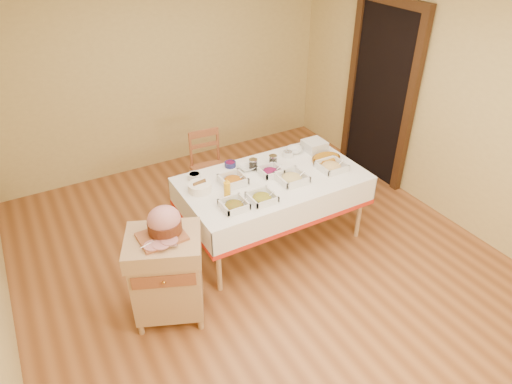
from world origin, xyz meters
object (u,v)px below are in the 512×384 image
mustard_bottle (227,189)px  bread_basket (200,187)px  dining_chair (209,167)px  butcher_cart (167,272)px  plate_stack (314,146)px  ham_on_board (164,223)px  dining_table (273,191)px  preserve_jar_left (253,165)px  preserve_jar_right (273,161)px  brass_platter (326,158)px

mustard_bottle → bread_basket: mustard_bottle is taller
dining_chair → butcher_cart: bearing=-125.7°
plate_stack → ham_on_board: bearing=-159.9°
dining_chair → ham_on_board: 1.85m
dining_chair → mustard_bottle: (-0.30, -1.10, 0.40)m
dining_table → ham_on_board: (-1.27, -0.44, 0.35)m
dining_table → plate_stack: bearing=21.8°
butcher_cart → bread_basket: bearing=46.0°
dining_chair → preserve_jar_left: (0.16, -0.76, 0.36)m
bread_basket → dining_table: bearing=-10.5°
ham_on_board → plate_stack: ham_on_board is taller
ham_on_board → bread_basket: (0.55, 0.58, -0.15)m
dining_table → preserve_jar_right: size_ratio=16.53×
ham_on_board → preserve_jar_left: bearing=30.1°
butcher_cart → bread_basket: (0.59, 0.61, 0.32)m
preserve_jar_right → plate_stack: bearing=6.1°
preserve_jar_right → bread_basket: (-0.86, -0.08, -0.01)m
butcher_cart → preserve_jar_right: bearing=25.6°
dining_table → preserve_jar_right: preserve_jar_right is taller
preserve_jar_right → plate_stack: (0.57, 0.06, 0.00)m
plate_stack → dining_chair: bearing=142.4°
plate_stack → brass_platter: bearing=-95.5°
preserve_jar_right → plate_stack: size_ratio=0.49×
dining_chair → brass_platter: (0.93, -0.98, 0.33)m
plate_stack → butcher_cart: bearing=-159.5°
ham_on_board → preserve_jar_right: 1.56m
dining_table → butcher_cart: 1.40m
preserve_jar_right → butcher_cart: bearing=-154.4°
preserve_jar_left → preserve_jar_right: preserve_jar_left is taller
mustard_bottle → preserve_jar_right: bearing=24.1°
butcher_cart → plate_stack: size_ratio=3.78×
ham_on_board → brass_platter: 2.02m
butcher_cart → brass_platter: 2.08m
mustard_bottle → plate_stack: mustard_bottle is taller
butcher_cart → plate_stack: plate_stack is taller
ham_on_board → brass_platter: (1.95, 0.48, -0.17)m
plate_stack → brass_platter: 0.25m
dining_table → preserve_jar_left: bearing=109.0°
preserve_jar_left → brass_platter: size_ratio=0.34×
ham_on_board → dining_table: bearing=19.1°
dining_chair → mustard_bottle: bearing=-105.3°
dining_table → butcher_cart: size_ratio=2.16×
butcher_cart → preserve_jar_right: size_ratio=7.67×
plate_stack → dining_table: bearing=-158.2°
dining_table → bread_basket: bearing=169.5°
preserve_jar_left → plate_stack: preserve_jar_left is taller
dining_table → plate_stack: 0.79m
plate_stack → mustard_bottle: bearing=-163.7°
preserve_jar_left → mustard_bottle: (-0.46, -0.33, 0.04)m
dining_chair → plate_stack: size_ratio=3.89×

